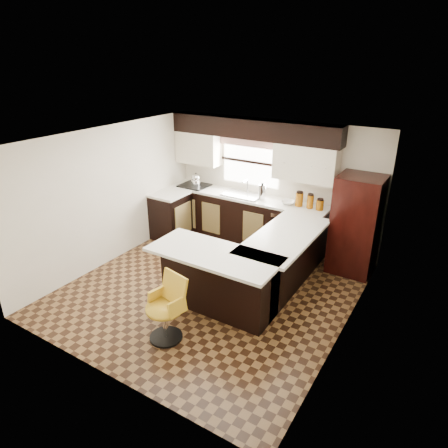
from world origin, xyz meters
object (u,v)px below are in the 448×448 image
Objects in this scene: peninsula_long at (280,263)px; peninsula_return at (219,281)px; refrigerator at (356,225)px; bar_chair at (164,310)px.

peninsula_return is at bearing -118.30° from peninsula_long.
refrigerator reaches higher than bar_chair.
peninsula_return is at bearing 89.40° from bar_chair.
peninsula_long is 1.11m from peninsula_return.
refrigerator is (0.82, 1.20, 0.40)m from peninsula_long.
refrigerator is at bearing 75.75° from bar_chair.
peninsula_return is 2.59m from refrigerator.
refrigerator reaches higher than peninsula_long.
peninsula_long is 1.18× the size of peninsula_return.
refrigerator reaches higher than peninsula_return.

